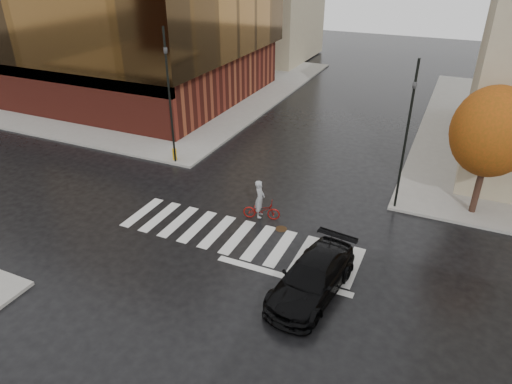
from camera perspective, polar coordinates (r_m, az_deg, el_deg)
ground at (r=21.33m, az=-2.92°, el=-6.33°), size 120.00×120.00×0.00m
sidewalk_nw at (r=48.27m, az=-14.18°, el=13.14°), size 30.00×30.00×0.15m
crosswalk at (r=21.69m, az=-2.32°, el=-5.63°), size 12.00×3.00×0.01m
tree_ne_a at (r=24.21m, az=27.45°, el=6.66°), size 3.80×3.80×6.50m
sedan at (r=18.22m, az=7.02°, el=-10.59°), size 2.72×5.34×1.48m
cyclist at (r=22.73m, az=0.62°, el=-1.75°), size 1.96×1.12×2.11m
traffic_light_nw at (r=27.70m, az=-10.86°, el=12.73°), size 0.22×0.18×8.12m
traffic_light_ne at (r=23.16m, az=18.44°, el=7.71°), size 0.21×0.23×7.60m
fire_hydrant at (r=29.36m, az=-10.16°, el=4.79°), size 0.28×0.28×0.80m
manhole at (r=22.29m, az=3.16°, el=-4.62°), size 0.68×0.68×0.01m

